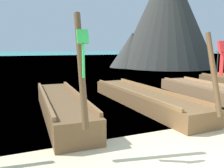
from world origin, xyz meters
name	(u,v)px	position (x,y,z in m)	size (l,w,h in m)	color
sea_water	(26,55)	(0.00, 62.02, 0.00)	(120.00, 120.00, 0.00)	teal
longtail_boat_green_ribbon	(62,106)	(-1.55, 4.16, 0.32)	(1.23, 5.56, 2.68)	brown
longtail_boat_red_ribbon	(143,98)	(1.33, 4.40, 0.27)	(1.30, 6.34, 2.38)	brown
karst_rock	(165,15)	(11.79, 18.15, 5.29)	(10.80, 10.02, 11.06)	#383833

